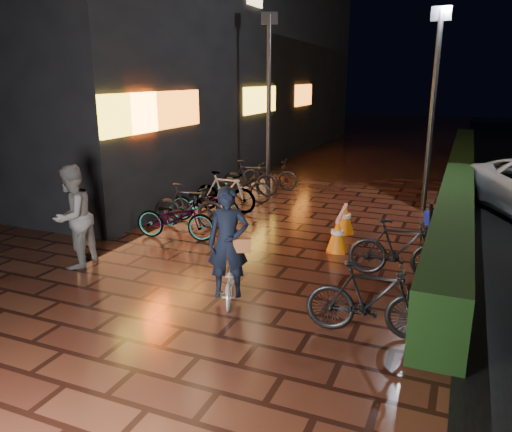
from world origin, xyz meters
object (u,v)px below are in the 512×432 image
at_px(traffic_barrier, 341,227).
at_px(cart_assembly, 435,221).
at_px(bystander_person, 72,217).
at_px(cyclist, 229,260).

distance_m(traffic_barrier, cart_assembly, 1.93).
xyz_separation_m(bystander_person, traffic_barrier, (4.19, 3.27, -0.61)).
bearing_deg(bystander_person, cyclist, 78.99).
distance_m(bystander_person, cart_assembly, 7.18).
relative_size(cyclist, cart_assembly, 1.89).
xyz_separation_m(traffic_barrier, cart_assembly, (1.81, 0.63, 0.16)).
bearing_deg(cyclist, cart_assembly, 56.54).
bearing_deg(cyclist, traffic_barrier, 75.19).
xyz_separation_m(bystander_person, cart_assembly, (6.01, 3.91, -0.45)).
xyz_separation_m(cyclist, traffic_barrier, (0.93, 3.52, -0.34)).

